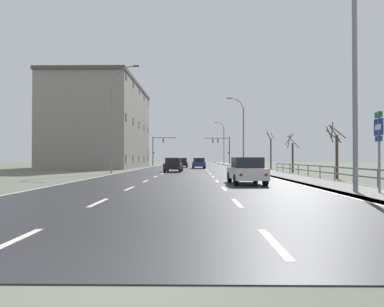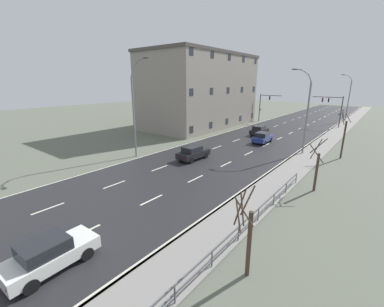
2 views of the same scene
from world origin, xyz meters
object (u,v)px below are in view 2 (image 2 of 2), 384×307
street_lamp_distant (348,99)px  street_lamp_midground (306,114)px  traffic_signal_left (264,104)px  street_lamp_left_bank (135,111)px  car_distant (193,153)px  traffic_signal_right (334,106)px  car_far_right (50,254)px  car_mid_centre (263,137)px  brick_building (201,90)px  car_near_right (259,130)px

street_lamp_distant → street_lamp_midground: bearing=-90.0°
street_lamp_distant → traffic_signal_left: street_lamp_distant is taller
street_lamp_distant → street_lamp_left_bank: bearing=-107.6°
street_lamp_midground → traffic_signal_left: size_ratio=1.68×
car_distant → traffic_signal_right: bearing=78.7°
street_lamp_left_bank → car_far_right: 18.94m
street_lamp_distant → car_mid_centre: size_ratio=2.43×
traffic_signal_left → brick_building: size_ratio=0.25×
traffic_signal_right → car_distant: 34.55m
street_lamp_midground → car_mid_centre: street_lamp_midground is taller
car_mid_centre → car_far_right: bearing=-88.1°
brick_building → car_near_right: bearing=-7.1°
street_lamp_midground → traffic_signal_left: 26.44m
street_lamp_left_bank → car_distant: (5.87, 3.23, -4.53)m
brick_building → traffic_signal_left: bearing=59.6°
traffic_signal_left → brick_building: 15.39m
car_mid_centre → brick_building: 18.41m
traffic_signal_right → car_near_right: size_ratio=1.46×
traffic_signal_left → brick_building: bearing=-120.4°
car_near_right → car_mid_centre: same height
street_lamp_left_bank → car_mid_centre: size_ratio=2.62×
street_lamp_midground → car_near_right: size_ratio=2.45×
street_lamp_left_bank → traffic_signal_left: 35.52m
car_mid_centre → street_lamp_midground: bearing=-24.9°
traffic_signal_left → brick_building: (-7.64, -13.01, 3.01)m
street_lamp_distant → car_far_right: (-3.57, -61.41, -4.19)m
street_lamp_midground → traffic_signal_right: size_ratio=1.69×
car_mid_centre → car_near_right: bearing=115.6°
car_distant → street_lamp_left_bank: bearing=-148.9°
street_lamp_distant → car_distant: size_ratio=2.44×
street_lamp_left_bank → traffic_signal_left: size_ratio=1.84×
traffic_signal_left → car_near_right: size_ratio=1.46×
car_near_right → street_lamp_left_bank: bearing=-106.2°
traffic_signal_left → car_mid_centre: 21.58m
street_lamp_distant → street_lamp_left_bank: size_ratio=0.93×
traffic_signal_left → traffic_signal_right: bearing=4.9°
street_lamp_left_bank → street_lamp_midground: bearing=42.1°
street_lamp_midground → street_lamp_distant: (0.02, 33.50, 0.07)m
street_lamp_midground → traffic_signal_left: (-14.50, 22.09, -1.02)m
car_distant → traffic_signal_left: bearing=102.1°
traffic_signal_right → traffic_signal_left: bearing=-175.1°
street_lamp_distant → car_far_right: size_ratio=2.44×
traffic_signal_right → brick_building: 25.70m
street_lamp_midground → car_far_right: 28.44m
brick_building → car_far_right: bearing=-63.3°
street_lamp_midground → car_near_right: bearing=139.8°
street_lamp_midground → street_lamp_left_bank: bearing=-137.9°
traffic_signal_right → car_far_right: bearing=-93.0°
traffic_signal_right → car_mid_centre: traffic_signal_right is taller
street_lamp_midground → car_distant: size_ratio=2.41×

